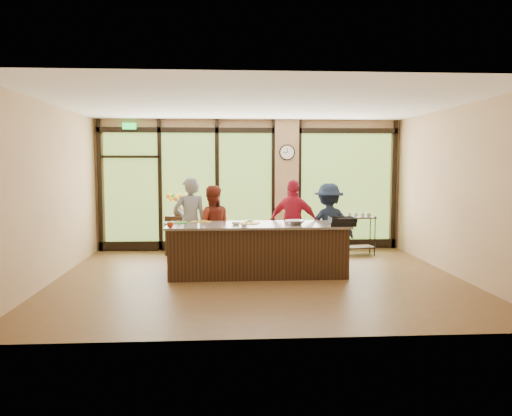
{
  "coord_description": "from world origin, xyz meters",
  "views": [
    {
      "loc": [
        -0.59,
        -8.51,
        1.99
      ],
      "look_at": [
        -0.02,
        0.4,
        1.2
      ],
      "focal_mm": 35.0,
      "sensor_mm": 36.0,
      "label": 1
    }
  ],
  "objects": [
    {
      "name": "cook_midleft",
      "position": [
        -0.83,
        1.08,
        0.79
      ],
      "size": [
        0.8,
        0.65,
        1.58
      ],
      "primitive_type": "imported",
      "rotation": [
        0.0,
        0.0,
        3.21
      ],
      "color": "maroon",
      "rests_on": "floor"
    },
    {
      "name": "ceiling",
      "position": [
        0.0,
        0.0,
        3.0
      ],
      "size": [
        7.0,
        7.0,
        0.0
      ],
      "primitive_type": "plane",
      "rotation": [
        3.14,
        0.0,
        0.0
      ],
      "color": "white",
      "rests_on": "back_wall"
    },
    {
      "name": "cutting_board_left",
      "position": [
        -1.48,
        0.55,
        0.93
      ],
      "size": [
        0.49,
        0.4,
        0.01
      ],
      "primitive_type": "cube",
      "rotation": [
        0.0,
        0.0,
        0.17
      ],
      "color": "green",
      "rests_on": "countertop"
    },
    {
      "name": "cook_left",
      "position": [
        -1.24,
        0.98,
        0.87
      ],
      "size": [
        0.72,
        0.57,
        1.74
      ],
      "primitive_type": "imported",
      "rotation": [
        0.0,
        0.0,
        3.4
      ],
      "color": "gray",
      "rests_on": "floor"
    },
    {
      "name": "countertop",
      "position": [
        0.0,
        0.3,
        0.9
      ],
      "size": [
        3.2,
        1.1,
        0.04
      ],
      "primitive_type": "cube",
      "color": "slate",
      "rests_on": "island_base"
    },
    {
      "name": "roasting_pan",
      "position": [
        1.46,
        -0.04,
        0.96
      ],
      "size": [
        0.47,
        0.38,
        0.08
      ],
      "primitive_type": "cube",
      "rotation": [
        0.0,
        0.0,
        -0.09
      ],
      "color": "black",
      "rests_on": "countertop"
    },
    {
      "name": "left_wall",
      "position": [
        -3.5,
        0.0,
        1.5
      ],
      "size": [
        0.0,
        6.0,
        6.0
      ],
      "primitive_type": "plane",
      "rotation": [
        1.57,
        0.0,
        1.57
      ],
      "color": "tan",
      "rests_on": "floor"
    },
    {
      "name": "cook_midright",
      "position": [
        0.76,
        1.06,
        0.84
      ],
      "size": [
        1.07,
        0.75,
        1.68
      ],
      "primitive_type": "imported",
      "rotation": [
        0.0,
        0.0,
        2.76
      ],
      "color": "#B81C36",
      "rests_on": "floor"
    },
    {
      "name": "prep_bowl_far",
      "position": [
        -0.11,
        0.65,
        0.94
      ],
      "size": [
        0.16,
        0.16,
        0.04
      ],
      "primitive_type": "imported",
      "rotation": [
        0.0,
        0.0,
        -0.08
      ],
      "color": "white",
      "rests_on": "countertop"
    },
    {
      "name": "prep_bowl_mid",
      "position": [
        -0.25,
        0.02,
        0.94
      ],
      "size": [
        0.16,
        0.16,
        0.04
      ],
      "primitive_type": "imported",
      "rotation": [
        0.0,
        0.0,
        0.33
      ],
      "color": "white",
      "rests_on": "countertop"
    },
    {
      "name": "flower_vase",
      "position": [
        -1.59,
        2.38,
        1.01
      ],
      "size": [
        0.29,
        0.29,
        0.28
      ],
      "primitive_type": "imported",
      "rotation": [
        0.0,
        0.0,
        -0.06
      ],
      "color": "olive",
      "rests_on": "flower_stand"
    },
    {
      "name": "wall_clock",
      "position": [
        0.85,
        2.87,
        2.25
      ],
      "size": [
        0.36,
        0.04,
        0.36
      ],
      "color": "black",
      "rests_on": "window_wall"
    },
    {
      "name": "cutting_board_center",
      "position": [
        -1.02,
        0.68,
        0.93
      ],
      "size": [
        0.42,
        0.37,
        0.01
      ],
      "primitive_type": "cube",
      "rotation": [
        0.0,
        0.0,
        -0.33
      ],
      "color": "gold",
      "rests_on": "countertop"
    },
    {
      "name": "cutting_board_right",
      "position": [
        -0.17,
        0.4,
        0.93
      ],
      "size": [
        0.45,
        0.39,
        0.01
      ],
      "primitive_type": "cube",
      "rotation": [
        0.0,
        0.0,
        -0.27
      ],
      "color": "gold",
      "rests_on": "countertop"
    },
    {
      "name": "mixing_bowl",
      "position": [
        0.66,
        0.17,
        0.96
      ],
      "size": [
        0.38,
        0.38,
        0.08
      ],
      "primitive_type": "imported",
      "rotation": [
        0.0,
        0.0,
        0.19
      ],
      "color": "silver",
      "rests_on": "countertop"
    },
    {
      "name": "back_wall",
      "position": [
        0.0,
        3.0,
        1.5
      ],
      "size": [
        7.0,
        0.0,
        7.0
      ],
      "primitive_type": "plane",
      "rotation": [
        1.57,
        0.0,
        0.0
      ],
      "color": "tan",
      "rests_on": "floor"
    },
    {
      "name": "right_wall",
      "position": [
        3.5,
        0.0,
        1.5
      ],
      "size": [
        0.0,
        6.0,
        6.0
      ],
      "primitive_type": "plane",
      "rotation": [
        1.57,
        0.0,
        -1.57
      ],
      "color": "tan",
      "rests_on": "floor"
    },
    {
      "name": "prep_bowl_near",
      "position": [
        -0.39,
        0.21,
        0.94
      ],
      "size": [
        0.18,
        0.18,
        0.05
      ],
      "primitive_type": "imported",
      "rotation": [
        0.0,
        0.0,
        -0.23
      ],
      "color": "white",
      "rests_on": "countertop"
    },
    {
      "name": "bar_cart",
      "position": [
        2.34,
        2.12,
        0.56
      ],
      "size": [
        0.73,
        0.49,
        0.93
      ],
      "rotation": [
        0.0,
        0.0,
        0.15
      ],
      "color": "black",
      "rests_on": "floor"
    },
    {
      "name": "red_ramekin",
      "position": [
        -1.5,
        -0.11,
        0.96
      ],
      "size": [
        0.12,
        0.12,
        0.09
      ],
      "primitive_type": "imported",
      "rotation": [
        0.0,
        0.0,
        -0.11
      ],
      "color": "#B02111",
      "rests_on": "countertop"
    },
    {
      "name": "cook_right",
      "position": [
        1.45,
        1.07,
        0.81
      ],
      "size": [
        1.1,
        0.71,
        1.61
      ],
      "primitive_type": "imported",
      "rotation": [
        0.0,
        0.0,
        3.25
      ],
      "color": "#182236",
      "rests_on": "floor"
    },
    {
      "name": "floor",
      "position": [
        0.0,
        0.0,
        0.0
      ],
      "size": [
        7.0,
        7.0,
        0.0
      ],
      "primitive_type": "plane",
      "color": "brown",
      "rests_on": "ground"
    },
    {
      "name": "island_base",
      "position": [
        0.0,
        0.3,
        0.44
      ],
      "size": [
        3.1,
        1.0,
        0.88
      ],
      "primitive_type": "cube",
      "color": "black",
      "rests_on": "floor"
    },
    {
      "name": "window_wall",
      "position": [
        0.16,
        2.95,
        1.39
      ],
      "size": [
        6.9,
        0.12,
        3.0
      ],
      "color": "tan",
      "rests_on": "floor"
    },
    {
      "name": "flower_stand",
      "position": [
        -1.59,
        2.38,
        0.43
      ],
      "size": [
        0.57,
        0.57,
        0.87
      ],
      "primitive_type": "cube",
      "rotation": [
        0.0,
        0.0,
        -0.43
      ],
      "color": "black",
      "rests_on": "floor"
    }
  ]
}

